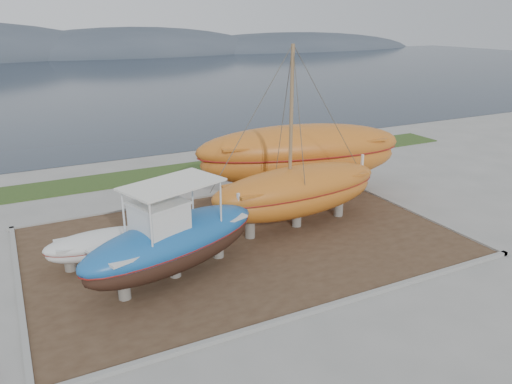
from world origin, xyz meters
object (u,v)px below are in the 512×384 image
blue_caique (173,231)px  orange_bare_hull (300,161)px  white_dinghy (103,248)px  orange_sailboat (299,140)px

blue_caique → orange_bare_hull: 10.90m
orange_bare_hull → white_dinghy: bearing=-151.1°
blue_caique → orange_bare_hull: (9.18, 5.87, 0.04)m
blue_caique → white_dinghy: 3.40m
orange_bare_hull → blue_caique: bearing=-135.9°
blue_caique → white_dinghy: bearing=114.5°
blue_caique → orange_sailboat: bearing=-2.3°
white_dinghy → orange_sailboat: size_ratio=0.50×
blue_caique → orange_sailboat: orange_sailboat is taller
blue_caique → orange_bare_hull: size_ratio=0.67×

